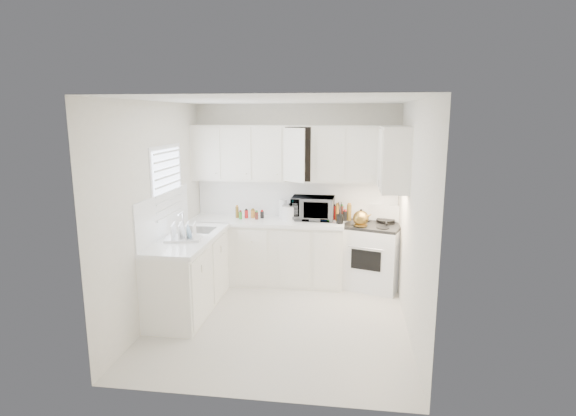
% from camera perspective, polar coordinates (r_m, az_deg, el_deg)
% --- Properties ---
extents(floor, '(3.20, 3.20, 0.00)m').
position_cam_1_polar(floor, '(5.73, -0.98, -13.76)').
color(floor, silver).
rests_on(floor, ground).
extents(ceiling, '(3.20, 3.20, 0.00)m').
position_cam_1_polar(ceiling, '(5.19, -1.08, 13.22)').
color(ceiling, white).
rests_on(ceiling, ground).
extents(wall_back, '(3.00, 0.00, 3.00)m').
position_cam_1_polar(wall_back, '(6.87, 1.02, 1.88)').
color(wall_back, white).
rests_on(wall_back, ground).
extents(wall_front, '(3.00, 0.00, 3.00)m').
position_cam_1_polar(wall_front, '(3.79, -4.77, -6.09)').
color(wall_front, white).
rests_on(wall_front, ground).
extents(wall_left, '(0.00, 3.20, 3.20)m').
position_cam_1_polar(wall_left, '(5.73, -16.02, -0.48)').
color(wall_left, white).
rests_on(wall_left, ground).
extents(wall_right, '(0.00, 3.20, 3.20)m').
position_cam_1_polar(wall_right, '(5.29, 15.23, -1.39)').
color(wall_right, white).
rests_on(wall_right, ground).
extents(window_blinds, '(0.06, 0.96, 1.06)m').
position_cam_1_polar(window_blinds, '(6.00, -14.64, 2.54)').
color(window_blinds, white).
rests_on(window_blinds, wall_left).
extents(lower_cabinets_back, '(2.22, 0.60, 0.90)m').
position_cam_1_polar(lower_cabinets_back, '(6.83, -2.57, -5.51)').
color(lower_cabinets_back, white).
rests_on(lower_cabinets_back, floor).
extents(lower_cabinets_left, '(0.60, 1.60, 0.90)m').
position_cam_1_polar(lower_cabinets_left, '(6.02, -12.17, -8.11)').
color(lower_cabinets_left, white).
rests_on(lower_cabinets_left, floor).
extents(countertop_back, '(2.24, 0.64, 0.05)m').
position_cam_1_polar(countertop_back, '(6.70, -2.62, -1.65)').
color(countertop_back, white).
rests_on(countertop_back, lower_cabinets_back).
extents(countertop_left, '(0.64, 1.62, 0.05)m').
position_cam_1_polar(countertop_left, '(5.88, -12.27, -3.75)').
color(countertop_left, white).
rests_on(countertop_left, lower_cabinets_left).
extents(backsplash_back, '(2.98, 0.02, 0.55)m').
position_cam_1_polar(backsplash_back, '(6.87, 1.01, 1.25)').
color(backsplash_back, white).
rests_on(backsplash_back, wall_back).
extents(backsplash_left, '(0.02, 1.60, 0.55)m').
position_cam_1_polar(backsplash_left, '(5.92, -15.12, -0.80)').
color(backsplash_left, white).
rests_on(backsplash_left, wall_left).
extents(upper_cabinets_back, '(3.00, 0.33, 0.80)m').
position_cam_1_polar(upper_cabinets_back, '(6.67, 0.86, 3.34)').
color(upper_cabinets_back, white).
rests_on(upper_cabinets_back, wall_back).
extents(upper_cabinets_right, '(0.33, 0.90, 0.80)m').
position_cam_1_polar(upper_cabinets_right, '(6.04, 12.82, 2.21)').
color(upper_cabinets_right, white).
rests_on(upper_cabinets_right, wall_right).
extents(sink, '(0.42, 0.38, 0.30)m').
position_cam_1_polar(sink, '(6.17, -11.22, -1.61)').
color(sink, gray).
rests_on(sink, countertop_left).
extents(stove, '(0.93, 0.84, 1.19)m').
position_cam_1_polar(stove, '(6.67, 10.42, -4.82)').
color(stove, white).
rests_on(stove, floor).
extents(tea_kettle, '(0.32, 0.29, 0.25)m').
position_cam_1_polar(tea_kettle, '(6.40, 9.02, -1.12)').
color(tea_kettle, olive).
rests_on(tea_kettle, stove).
extents(frying_pan, '(0.27, 0.45, 0.04)m').
position_cam_1_polar(frying_pan, '(6.75, 12.01, -1.44)').
color(frying_pan, black).
rests_on(frying_pan, stove).
extents(microwave, '(0.61, 0.35, 0.41)m').
position_cam_1_polar(microwave, '(6.66, 3.10, 0.30)').
color(microwave, gray).
rests_on(microwave, countertop_back).
extents(rice_cooker, '(0.28, 0.28, 0.25)m').
position_cam_1_polar(rice_cooker, '(6.64, 0.23, -0.45)').
color(rice_cooker, white).
rests_on(rice_cooker, countertop_back).
extents(paper_towel, '(0.12, 0.12, 0.27)m').
position_cam_1_polar(paper_towel, '(6.77, -0.63, -0.11)').
color(paper_towel, white).
rests_on(paper_towel, countertop_back).
extents(utensil_crock, '(0.11, 0.11, 0.32)m').
position_cam_1_polar(utensil_crock, '(6.45, 6.46, -0.53)').
color(utensil_crock, black).
rests_on(utensil_crock, countertop_back).
extents(dish_rack, '(0.48, 0.40, 0.23)m').
position_cam_1_polar(dish_rack, '(5.72, -12.91, -2.74)').
color(dish_rack, white).
rests_on(dish_rack, countertop_left).
extents(spice_left_0, '(0.06, 0.06, 0.13)m').
position_cam_1_polar(spice_left_0, '(6.90, -6.19, -0.55)').
color(spice_left_0, brown).
rests_on(spice_left_0, countertop_back).
extents(spice_left_1, '(0.06, 0.06, 0.13)m').
position_cam_1_polar(spice_left_1, '(6.79, -5.76, -0.73)').
color(spice_left_1, '#30832B').
rests_on(spice_left_1, countertop_back).
extents(spice_left_2, '(0.06, 0.06, 0.13)m').
position_cam_1_polar(spice_left_2, '(6.86, -4.98, -0.59)').
color(spice_left_2, red).
rests_on(spice_left_2, countertop_back).
extents(spice_left_3, '(0.06, 0.06, 0.13)m').
position_cam_1_polar(spice_left_3, '(6.76, -4.53, -0.76)').
color(spice_left_3, '#CA832F').
rests_on(spice_left_3, countertop_back).
extents(spice_left_4, '(0.06, 0.06, 0.13)m').
position_cam_1_polar(spice_left_4, '(6.83, -3.75, -0.62)').
color(spice_left_4, maroon).
rests_on(spice_left_4, countertop_back).
extents(spice_left_5, '(0.06, 0.06, 0.13)m').
position_cam_1_polar(spice_left_5, '(6.73, -3.28, -0.80)').
color(spice_left_5, black).
rests_on(spice_left_5, countertop_back).
extents(sauce_right_0, '(0.06, 0.06, 0.19)m').
position_cam_1_polar(sauce_right_0, '(6.73, 5.78, -0.58)').
color(sauce_right_0, red).
rests_on(sauce_right_0, countertop_back).
extents(sauce_right_1, '(0.06, 0.06, 0.19)m').
position_cam_1_polar(sauce_right_1, '(6.67, 6.23, -0.69)').
color(sauce_right_1, '#CA832F').
rests_on(sauce_right_1, countertop_back).
extents(sauce_right_2, '(0.06, 0.06, 0.19)m').
position_cam_1_polar(sauce_right_2, '(6.73, 6.72, -0.60)').
color(sauce_right_2, maroon).
rests_on(sauce_right_2, countertop_back).
extents(sauce_right_3, '(0.06, 0.06, 0.19)m').
position_cam_1_polar(sauce_right_3, '(6.67, 7.18, -0.72)').
color(sauce_right_3, black).
rests_on(sauce_right_3, countertop_back).
extents(sauce_right_4, '(0.06, 0.06, 0.19)m').
position_cam_1_polar(sauce_right_4, '(6.73, 7.65, -0.63)').
color(sauce_right_4, brown).
rests_on(sauce_right_4, countertop_back).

